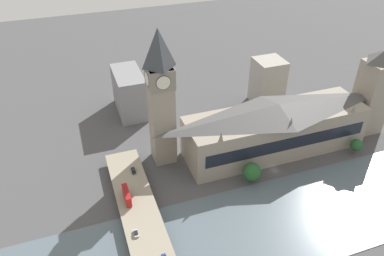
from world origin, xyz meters
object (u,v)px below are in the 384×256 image
(parliament_hall, at_px, (275,128))
(car_northbound_lead, at_px, (133,170))
(clock_tower, at_px, (161,96))
(car_southbound_lead, at_px, (136,233))
(road_bridge, at_px, (152,252))
(double_decker_bus_rear, at_px, (127,195))
(victoria_tower, at_px, (373,92))

(parliament_hall, height_order, car_northbound_lead, parliament_hall)
(clock_tower, height_order, car_southbound_lead, clock_tower)
(parliament_hall, xyz_separation_m, car_northbound_lead, (1.27, 78.35, -8.86))
(clock_tower, distance_m, car_southbound_lead, 65.60)
(clock_tower, xyz_separation_m, car_northbound_lead, (-11.26, 18.92, -32.80))
(road_bridge, relative_size, double_decker_bus_rear, 11.75)
(parliament_hall, xyz_separation_m, victoria_tower, (0.06, -61.30, 10.67))
(double_decker_bus_rear, height_order, car_southbound_lead, double_decker_bus_rear)
(double_decker_bus_rear, bearing_deg, road_bridge, -173.52)
(road_bridge, bearing_deg, clock_tower, -20.12)
(clock_tower, bearing_deg, double_decker_bus_rear, 138.84)
(clock_tower, relative_size, car_northbound_lead, 15.27)
(car_northbound_lead, bearing_deg, victoria_tower, -90.50)
(parliament_hall, height_order, road_bridge, parliament_hall)
(road_bridge, distance_m, car_southbound_lead, 10.86)
(car_northbound_lead, bearing_deg, double_decker_bus_rear, 159.62)
(parliament_hall, distance_m, car_northbound_lead, 78.86)
(car_northbound_lead, bearing_deg, parliament_hall, -90.93)
(victoria_tower, distance_m, car_northbound_lead, 141.01)
(road_bridge, height_order, double_decker_bus_rear, double_decker_bus_rear)
(clock_tower, relative_size, victoria_tower, 1.34)
(parliament_hall, bearing_deg, car_southbound_lead, 113.87)
(road_bridge, xyz_separation_m, car_southbound_lead, (9.90, 4.13, 1.73))
(parliament_hall, relative_size, victoria_tower, 1.83)
(car_northbound_lead, relative_size, car_southbound_lead, 1.23)
(road_bridge, relative_size, car_northbound_lead, 27.93)
(clock_tower, xyz_separation_m, car_southbound_lead, (-50.44, 26.23, -32.72))
(parliament_hall, relative_size, clock_tower, 1.37)
(road_bridge, bearing_deg, victoria_tower, -71.47)
(victoria_tower, bearing_deg, parliament_hall, 90.05)
(car_southbound_lead, bearing_deg, double_decker_bus_rear, -1.65)
(parliament_hall, height_order, double_decker_bus_rear, parliament_hall)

